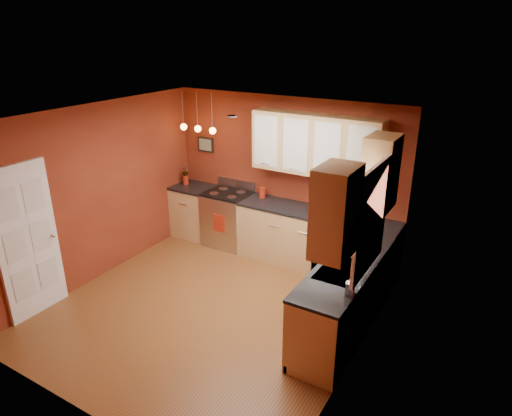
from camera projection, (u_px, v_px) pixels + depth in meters
The scene contains 27 objects.
floor at pixel (211, 309), 6.22m from camera, with size 4.20×4.20×0.00m, color brown.
ceiling at pixel (203, 118), 5.25m from camera, with size 4.00×4.20×0.02m, color silver.
wall_back at pixel (284, 177), 7.41m from camera, with size 4.00×0.02×2.60m, color maroon.
wall_front at pixel (67, 302), 4.06m from camera, with size 4.00×0.02×2.60m, color maroon.
wall_left at pixel (97, 194), 6.68m from camera, with size 0.02×4.20×2.60m, color maroon.
wall_right at pixel (361, 260), 4.79m from camera, with size 0.02×4.20×2.60m, color maroon.
base_cabinets_back_left at pixel (195, 212), 8.27m from camera, with size 0.70×0.60×0.90m, color tan.
base_cabinets_back_right at pixel (316, 241), 7.14m from camera, with size 2.54×0.60×0.90m, color tan.
base_cabinets_right at pixel (344, 300), 5.60m from camera, with size 0.60×2.10×0.90m, color tan.
counter_back_left at pixel (193, 187), 8.10m from camera, with size 0.70×0.62×0.04m, color black.
counter_back_right at pixel (317, 214), 6.97m from camera, with size 2.54×0.62×0.04m, color black.
counter_right at pixel (347, 267), 5.43m from camera, with size 0.62×2.10×0.04m, color black.
gas_range at pixel (228, 218), 7.91m from camera, with size 0.76×0.64×1.11m.
dishwasher_front at pixel (331, 254), 6.74m from camera, with size 0.60×0.02×0.80m, color silver.
sink at pixel (342, 272), 5.31m from camera, with size 0.50×0.70×0.33m.
window at pixel (371, 216), 4.90m from camera, with size 0.06×1.02×1.22m.
door_left_wall at pixel (28, 242), 5.81m from camera, with size 0.12×0.82×2.05m.
upper_cabinets_back at pixel (316, 145), 6.75m from camera, with size 2.00×0.35×0.90m, color tan.
upper_cabinets_right at pixel (361, 190), 4.89m from camera, with size 0.35×1.95×0.90m, color tan.
wall_picture at pixel (206, 145), 8.00m from camera, with size 0.32×0.03×0.26m, color black.
pendant_lights at pixel (198, 128), 7.56m from camera, with size 0.71×0.11×0.66m.
red_canister at pixel (262, 192), 7.52m from camera, with size 0.12×0.12×0.18m.
red_vase at pixel (186, 180), 8.17m from camera, with size 0.10×0.10×0.17m, color maroon.
flowers at pixel (185, 171), 8.11m from camera, with size 0.10×0.10×0.18m, color maroon.
coffee_maker at pixel (352, 211), 6.67m from camera, with size 0.20×0.20×0.27m.
soap_pump at pixel (350, 285), 4.80m from camera, with size 0.10×0.10×0.21m, color silver.
dish_towel at pixel (219, 223), 7.62m from camera, with size 0.22×0.02×0.31m, color maroon.
Camera 1 is at (3.21, -4.21, 3.59)m, focal length 32.00 mm.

